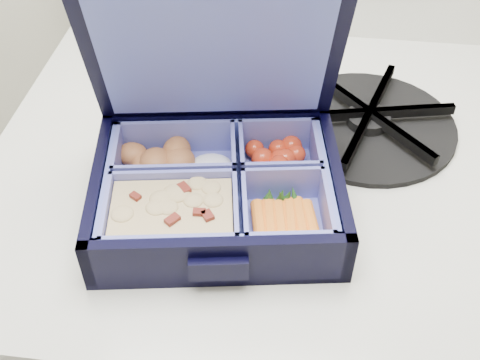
% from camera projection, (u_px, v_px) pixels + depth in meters
% --- Properties ---
extents(stove, '(0.59, 0.59, 0.88)m').
position_uv_depth(stove, '(254.00, 345.00, 0.98)').
color(stove, beige).
rests_on(stove, floor).
extents(bento_box, '(0.26, 0.22, 0.06)m').
position_uv_depth(bento_box, '(218.00, 191.00, 0.58)').
color(bento_box, black).
rests_on(bento_box, stove).
extents(burner_grate, '(0.24, 0.24, 0.03)m').
position_uv_depth(burner_grate, '(369.00, 117.00, 0.68)').
color(burner_grate, black).
rests_on(burner_grate, stove).
extents(burner_grate_rear, '(0.23, 0.23, 0.02)m').
position_uv_depth(burner_grate_rear, '(154.00, 30.00, 0.82)').
color(burner_grate_rear, black).
rests_on(burner_grate_rear, stove).
extents(fork, '(0.07, 0.17, 0.01)m').
position_uv_depth(fork, '(266.00, 126.00, 0.69)').
color(fork, '#A7A7A7').
rests_on(fork, stove).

